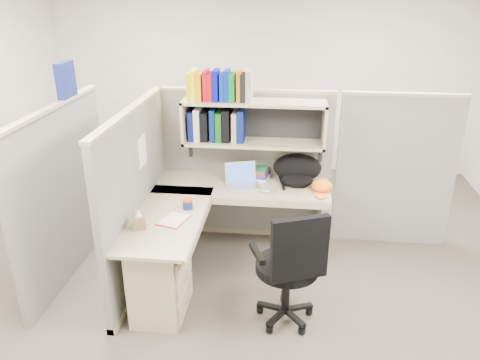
# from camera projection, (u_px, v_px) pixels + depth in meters

# --- Properties ---
(ground) EXTENTS (6.00, 6.00, 0.00)m
(ground) POSITION_uv_depth(u_px,v_px,m) (236.00, 278.00, 4.47)
(ground) COLOR #353029
(ground) RESTS_ON ground
(room_shell) EXTENTS (6.00, 6.00, 6.00)m
(room_shell) POSITION_uv_depth(u_px,v_px,m) (235.00, 113.00, 3.84)
(room_shell) COLOR #AEA89D
(room_shell) RESTS_ON ground
(cubicle) EXTENTS (3.79, 1.84, 1.95)m
(cubicle) POSITION_uv_depth(u_px,v_px,m) (204.00, 171.00, 4.57)
(cubicle) COLOR #5C5C58
(cubicle) RESTS_ON ground
(desk) EXTENTS (1.74, 1.75, 0.73)m
(desk) POSITION_uv_depth(u_px,v_px,m) (185.00, 252.00, 4.08)
(desk) COLOR tan
(desk) RESTS_ON ground
(laptop) EXTENTS (0.39, 0.39, 0.22)m
(laptop) POSITION_uv_depth(u_px,v_px,m) (243.00, 176.00, 4.63)
(laptop) COLOR #BABABF
(laptop) RESTS_ON desk
(backpack) EXTENTS (0.53, 0.44, 0.29)m
(backpack) POSITION_uv_depth(u_px,v_px,m) (297.00, 170.00, 4.69)
(backpack) COLOR black
(backpack) RESTS_ON desk
(orange_cap) EXTENTS (0.22, 0.25, 0.11)m
(orange_cap) POSITION_uv_depth(u_px,v_px,m) (322.00, 186.00, 4.54)
(orange_cap) COLOR orange
(orange_cap) RESTS_ON desk
(snack_canister) EXTENTS (0.09, 0.09, 0.09)m
(snack_canister) POSITION_uv_depth(u_px,v_px,m) (188.00, 204.00, 4.19)
(snack_canister) COLOR navy
(snack_canister) RESTS_ON desk
(tissue_box) EXTENTS (0.14, 0.14, 0.17)m
(tissue_box) POSITION_uv_depth(u_px,v_px,m) (139.00, 219.00, 3.84)
(tissue_box) COLOR #87684C
(tissue_box) RESTS_ON desk
(mouse) EXTENTS (0.11, 0.09, 0.04)m
(mouse) POSITION_uv_depth(u_px,v_px,m) (266.00, 191.00, 4.52)
(mouse) COLOR #91B3CE
(mouse) RESTS_ON desk
(paper_cup) EXTENTS (0.07, 0.07, 0.09)m
(paper_cup) POSITION_uv_depth(u_px,v_px,m) (244.00, 174.00, 4.85)
(paper_cup) COLOR white
(paper_cup) RESTS_ON desk
(book_stack) EXTENTS (0.20, 0.25, 0.11)m
(book_stack) POSITION_uv_depth(u_px,v_px,m) (261.00, 173.00, 4.85)
(book_stack) COLOR gray
(book_stack) RESTS_ON desk
(loose_paper) EXTENTS (0.25, 0.30, 0.00)m
(loose_paper) POSITION_uv_depth(u_px,v_px,m) (174.00, 219.00, 4.01)
(loose_paper) COLOR silver
(loose_paper) RESTS_ON desk
(task_chair) EXTENTS (0.62, 0.57, 1.07)m
(task_chair) POSITION_uv_depth(u_px,v_px,m) (288.00, 284.00, 3.74)
(task_chair) COLOR black
(task_chair) RESTS_ON ground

